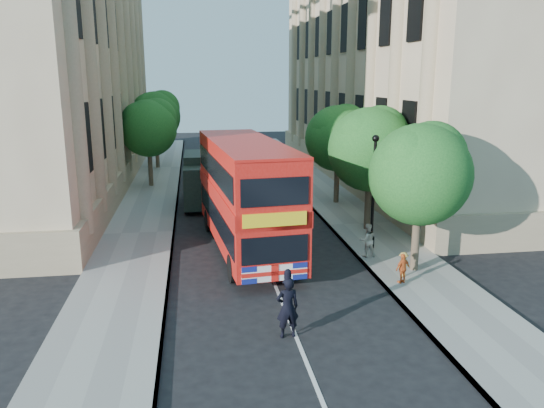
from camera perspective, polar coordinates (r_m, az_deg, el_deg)
name	(u,v)px	position (r m, az deg, el deg)	size (l,w,h in m)	color
ground	(286,313)	(18.25, 1.54, -11.59)	(120.00, 120.00, 0.00)	black
pavement_right	(360,224)	(28.70, 9.42, -2.18)	(3.50, 80.00, 0.12)	gray
pavement_left	(139,234)	(27.51, -14.08, -3.11)	(3.50, 80.00, 0.12)	gray
building_right	(409,60)	(43.61, 14.54, 14.77)	(12.00, 38.00, 18.00)	tan
building_left	(32,58)	(41.73, -24.39, 14.10)	(12.00, 38.00, 18.00)	tan
tree_right_near	(421,169)	(21.48, 15.73, 3.65)	(4.00, 4.00, 6.08)	#473828
tree_right_mid	(371,145)	(26.97, 10.59, 6.28)	(4.20, 4.20, 6.37)	#473828
tree_right_far	(338,135)	(32.68, 7.16, 7.40)	(4.00, 4.00, 6.15)	#473828
tree_left_far	(149,125)	(38.56, -13.12, 8.28)	(4.00, 4.00, 6.30)	#473828
tree_left_back	(156,114)	(46.50, -12.39, 9.48)	(4.20, 4.20, 6.65)	#473828
lamp_post	(373,197)	(24.20, 10.82, 0.79)	(0.32, 0.32, 5.16)	black
double_decker_bus	(246,192)	(23.74, -2.86, 1.27)	(3.79, 10.82, 4.90)	red
box_van	(204,181)	(32.50, -7.37, 2.43)	(2.37, 5.58, 3.16)	black
police_constable	(287,307)	(16.30, 1.68, -11.06)	(0.70, 0.46, 1.93)	black
woman_pedestrian	(367,240)	(23.34, 10.20, -3.85)	(0.72, 0.56, 1.48)	beige
child_a	(403,268)	(20.76, 13.88, -6.73)	(0.68, 0.28, 1.16)	#D45C25
child_b	(403,264)	(21.47, 13.95, -6.30)	(0.63, 0.36, 0.98)	gold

